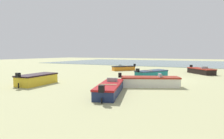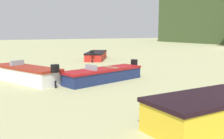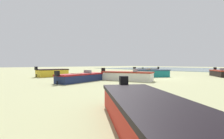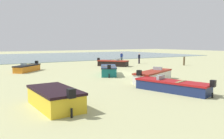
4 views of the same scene
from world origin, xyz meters
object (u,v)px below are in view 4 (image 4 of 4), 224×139
(boat_teal_2, at_px, (108,70))
(mooring_post_near_water, at_px, (184,61))
(boat_white_0, at_px, (153,76))
(boat_navy_1, at_px, (172,86))
(boat_black_5, at_px, (113,63))
(boat_orange_6, at_px, (27,68))
(boat_yellow_4, at_px, (55,98))
(beach_walker_foreground, at_px, (122,56))
(beach_walker_distant, at_px, (139,58))

(boat_teal_2, distance_m, mooring_post_near_water, 14.81)
(boat_white_0, bearing_deg, boat_navy_1, -49.03)
(boat_white_0, xyz_separation_m, boat_black_5, (-4.03, -12.73, -0.03))
(boat_black_5, xyz_separation_m, boat_orange_6, (11.60, 0.12, -0.02))
(boat_black_5, bearing_deg, boat_yellow_4, 13.13)
(boat_white_0, height_order, boat_navy_1, boat_white_0)
(boat_orange_6, distance_m, beach_walker_foreground, 18.31)
(boat_teal_2, bearing_deg, boat_white_0, -48.11)
(boat_teal_2, bearing_deg, boat_black_5, 84.50)
(boat_white_0, xyz_separation_m, mooring_post_near_water, (-13.40, -8.15, 0.18))
(beach_walker_distant, bearing_deg, boat_white_0, 35.80)
(boat_teal_2, height_order, boat_black_5, boat_teal_2)
(boat_orange_6, height_order, mooring_post_near_water, mooring_post_near_water)
(boat_orange_6, height_order, beach_walker_foreground, beach_walker_foreground)
(boat_teal_2, relative_size, boat_black_5, 0.99)
(boat_yellow_4, height_order, beach_walker_foreground, beach_walker_foreground)
(boat_yellow_4, xyz_separation_m, boat_black_5, (-13.68, -16.14, -0.07))
(beach_walker_foreground, bearing_deg, boat_yellow_4, -129.84)
(boat_orange_6, bearing_deg, boat_teal_2, 175.63)
(boat_black_5, height_order, beach_walker_distant, beach_walker_distant)
(boat_teal_2, distance_m, boat_yellow_4, 12.26)
(boat_navy_1, relative_size, boat_teal_2, 1.22)
(boat_yellow_4, height_order, boat_orange_6, boat_yellow_4)
(boat_teal_2, relative_size, beach_walker_foreground, 2.66)
(beach_walker_foreground, bearing_deg, boat_teal_2, -127.81)
(boat_teal_2, distance_m, beach_walker_foreground, 17.19)
(boat_navy_1, height_order, boat_yellow_4, boat_yellow_4)
(boat_yellow_4, xyz_separation_m, beach_walker_foreground, (-19.32, -22.17, 0.47))
(beach_walker_foreground, bearing_deg, beach_walker_distant, -88.02)
(boat_black_5, relative_size, mooring_post_near_water, 3.44)
(boat_orange_6, xyz_separation_m, mooring_post_near_water, (-20.96, 4.46, 0.23))
(beach_walker_foreground, bearing_deg, mooring_post_near_water, -69.39)
(boat_white_0, distance_m, boat_navy_1, 4.30)
(mooring_post_near_water, height_order, beach_walker_foreground, beach_walker_foreground)
(boat_navy_1, distance_m, mooring_post_near_water, 19.44)
(boat_navy_1, height_order, beach_walker_distant, beach_walker_distant)
(boat_white_0, distance_m, boat_teal_2, 5.53)
(boat_orange_6, bearing_deg, beach_walker_distant, -131.63)
(boat_yellow_4, distance_m, mooring_post_near_water, 25.79)
(mooring_post_near_water, relative_size, beach_walker_distant, 0.78)
(boat_black_5, bearing_deg, mooring_post_near_water, 117.36)
(boat_navy_1, bearing_deg, boat_orange_6, 93.25)
(beach_walker_foreground, bearing_deg, boat_white_0, -116.04)
(boat_navy_1, xyz_separation_m, beach_walker_foreground, (-11.55, -22.62, 0.57))
(boat_orange_6, relative_size, mooring_post_near_water, 2.88)
(boat_navy_1, distance_m, beach_walker_distant, 21.27)
(boat_orange_6, height_order, beach_walker_distant, beach_walker_distant)
(boat_black_5, distance_m, beach_walker_foreground, 8.27)
(boat_teal_2, relative_size, boat_orange_6, 1.19)
(boat_black_5, relative_size, beach_walker_distant, 2.67)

